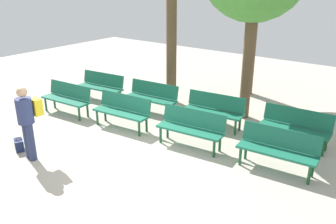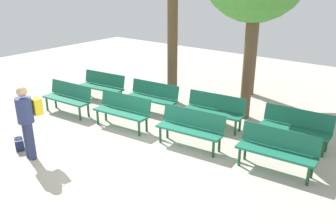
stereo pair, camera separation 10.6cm
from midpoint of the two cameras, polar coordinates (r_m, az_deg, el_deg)
The scene contains 12 objects.
ground_plane at distance 7.83m, azimuth -9.25°, elevation -7.97°, with size 24.00×24.00×0.00m, color #B2A899.
bench_r0_c0 at distance 10.64m, azimuth -16.23°, elevation 2.37°, with size 1.63×0.59×0.87m.
bench_r0_c1 at distance 9.33m, azimuth -7.66°, elevation 0.43°, with size 1.64×0.62×0.87m.
bench_r0_c2 at distance 8.24m, azimuth 3.42°, elevation -2.29°, with size 1.64×0.63×0.87m.
bench_r0_c3 at distance 7.56m, azimuth 16.96°, elevation -5.49°, with size 1.63×0.60×0.87m.
bench_r1_c0 at distance 11.56m, azimuth -11.00°, elevation 4.30°, with size 1.64×0.64×0.87m.
bench_r1_c1 at distance 10.32m, azimuth -2.89°, elevation 2.64°, with size 1.63×0.61×0.87m.
bench_r1_c2 at distance 9.37m, azimuth 7.14°, elevation 0.55°, with size 1.64×0.64×0.87m.
bench_r1_c3 at distance 8.78m, azimuth 19.59°, elevation -2.02°, with size 1.63×0.57×0.87m.
tree_2 at distance 10.92m, azimuth 0.27°, elevation 9.53°, with size 0.31×0.31×3.16m.
visitor_with_backpack at distance 8.09m, azimuth -22.08°, elevation -1.01°, with size 0.38×0.55×1.65m.
handbag at distance 8.89m, azimuth -23.23°, elevation -4.86°, with size 0.37×0.30×0.29m.
Camera 1 is at (5.01, -4.68, 3.77)m, focal length 37.77 mm.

